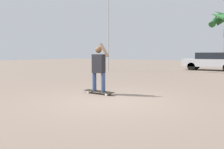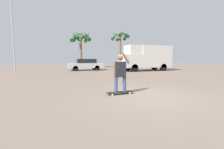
{
  "view_description": "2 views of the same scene",
  "coord_description": "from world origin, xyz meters",
  "px_view_note": "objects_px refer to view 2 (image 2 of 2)",
  "views": [
    {
      "loc": [
        3.6,
        -5.06,
        1.35
      ],
      "look_at": [
        -0.96,
        1.52,
        0.59
      ],
      "focal_mm": 35.0,
      "sensor_mm": 36.0,
      "label": 1
    },
    {
      "loc": [
        -3.28,
        -4.89,
        1.44
      ],
      "look_at": [
        -0.98,
        1.41,
        0.74
      ],
      "focal_mm": 24.0,
      "sensor_mm": 36.0,
      "label": 2
    }
  ],
  "objects_px": {
    "camper_van": "(146,57)",
    "palm_tree_center_background": "(80,38)",
    "parked_car_silver": "(86,64)",
    "skateboard": "(120,92)",
    "flagpole": "(13,26)",
    "palm_tree_near_van": "(120,39)",
    "person_skateboarder": "(120,71)"
  },
  "relations": [
    {
      "from": "camper_van",
      "to": "palm_tree_center_background",
      "type": "height_order",
      "value": "palm_tree_center_background"
    },
    {
      "from": "parked_car_silver",
      "to": "flagpole",
      "type": "height_order",
      "value": "flagpole"
    },
    {
      "from": "camper_van",
      "to": "palm_tree_near_van",
      "type": "height_order",
      "value": "palm_tree_near_van"
    },
    {
      "from": "camper_van",
      "to": "flagpole",
      "type": "relative_size",
      "value": 0.91
    },
    {
      "from": "parked_car_silver",
      "to": "person_skateboarder",
      "type": "bearing_deg",
      "value": -94.26
    },
    {
      "from": "palm_tree_near_van",
      "to": "camper_van",
      "type": "bearing_deg",
      "value": -90.26
    },
    {
      "from": "skateboard",
      "to": "palm_tree_near_van",
      "type": "height_order",
      "value": "palm_tree_near_van"
    },
    {
      "from": "palm_tree_near_van",
      "to": "person_skateboarder",
      "type": "bearing_deg",
      "value": -113.12
    },
    {
      "from": "skateboard",
      "to": "person_skateboarder",
      "type": "relative_size",
      "value": 0.7
    },
    {
      "from": "parked_car_silver",
      "to": "flagpole",
      "type": "bearing_deg",
      "value": -140.97
    },
    {
      "from": "skateboard",
      "to": "palm_tree_near_van",
      "type": "bearing_deg",
      "value": 66.88
    },
    {
      "from": "camper_van",
      "to": "palm_tree_center_background",
      "type": "xyz_separation_m",
      "value": [
        -6.59,
        8.94,
        3.1
      ]
    },
    {
      "from": "camper_van",
      "to": "flagpole",
      "type": "bearing_deg",
      "value": -171.6
    },
    {
      "from": "parked_car_silver",
      "to": "palm_tree_center_background",
      "type": "height_order",
      "value": "palm_tree_center_background"
    },
    {
      "from": "camper_van",
      "to": "flagpole",
      "type": "xyz_separation_m",
      "value": [
        -13.32,
        -1.97,
        2.31
      ]
    },
    {
      "from": "parked_car_silver",
      "to": "palm_tree_near_van",
      "type": "bearing_deg",
      "value": 35.73
    },
    {
      "from": "palm_tree_near_van",
      "to": "palm_tree_center_background",
      "type": "height_order",
      "value": "palm_tree_near_van"
    },
    {
      "from": "camper_van",
      "to": "palm_tree_near_van",
      "type": "distance_m",
      "value": 8.83
    },
    {
      "from": "skateboard",
      "to": "palm_tree_near_van",
      "type": "distance_m",
      "value": 20.63
    },
    {
      "from": "parked_car_silver",
      "to": "palm_tree_center_background",
      "type": "bearing_deg",
      "value": 87.51
    },
    {
      "from": "person_skateboarder",
      "to": "palm_tree_near_van",
      "type": "distance_m",
      "value": 20.45
    },
    {
      "from": "camper_van",
      "to": "flagpole",
      "type": "distance_m",
      "value": 13.66
    },
    {
      "from": "person_skateboarder",
      "to": "palm_tree_center_background",
      "type": "relative_size",
      "value": 0.27
    },
    {
      "from": "person_skateboarder",
      "to": "flagpole",
      "type": "relative_size",
      "value": 0.23
    },
    {
      "from": "camper_van",
      "to": "parked_car_silver",
      "type": "xyz_separation_m",
      "value": [
        -6.84,
        3.28,
        -0.89
      ]
    },
    {
      "from": "camper_van",
      "to": "palm_tree_near_van",
      "type": "bearing_deg",
      "value": 89.74
    },
    {
      "from": "parked_car_silver",
      "to": "skateboard",
      "type": "bearing_deg",
      "value": -94.26
    },
    {
      "from": "camper_van",
      "to": "flagpole",
      "type": "height_order",
      "value": "flagpole"
    },
    {
      "from": "skateboard",
      "to": "camper_van",
      "type": "relative_size",
      "value": 0.18
    },
    {
      "from": "palm_tree_near_van",
      "to": "flagpole",
      "type": "relative_size",
      "value": 0.88
    },
    {
      "from": "person_skateboarder",
      "to": "palm_tree_center_background",
      "type": "height_order",
      "value": "palm_tree_center_background"
    },
    {
      "from": "person_skateboarder",
      "to": "camper_van",
      "type": "relative_size",
      "value": 0.25
    }
  ]
}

